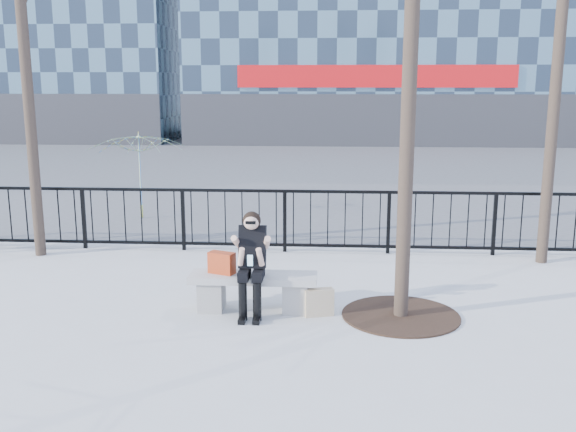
{
  "coord_description": "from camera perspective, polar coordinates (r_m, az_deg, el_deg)",
  "views": [
    {
      "loc": [
        0.97,
        -7.92,
        2.92
      ],
      "look_at": [
        0.4,
        0.8,
        1.1
      ],
      "focal_mm": 40.0,
      "sensor_mm": 36.0,
      "label": 1
    }
  ],
  "objects": [
    {
      "name": "seated_woman",
      "position": [
        8.14,
        -3.26,
        -4.31
      ],
      "size": [
        0.5,
        0.64,
        1.34
      ],
      "color": "black",
      "rests_on": "ground"
    },
    {
      "name": "railing",
      "position": [
        11.21,
        -1.3,
        -0.41
      ],
      "size": [
        14.0,
        0.06,
        1.1
      ],
      "color": "black",
      "rests_on": "ground"
    },
    {
      "name": "bench_main",
      "position": [
        8.4,
        -3.1,
        -6.43
      ],
      "size": [
        1.65,
        0.46,
        0.49
      ],
      "color": "slate",
      "rests_on": "ground"
    },
    {
      "name": "tree_grate",
      "position": [
        8.39,
        9.98,
        -8.69
      ],
      "size": [
        1.5,
        1.5,
        0.02
      ],
      "primitive_type": "cylinder",
      "color": "black",
      "rests_on": "ground"
    },
    {
      "name": "shopping_bag",
      "position": [
        8.25,
        2.76,
        -7.67
      ],
      "size": [
        0.39,
        0.23,
        0.35
      ],
      "primitive_type": "cube",
      "rotation": [
        0.0,
        0.0,
        0.28
      ],
      "color": "beige",
      "rests_on": "ground"
    },
    {
      "name": "street_surface",
      "position": [
        23.12,
        1.32,
        4.53
      ],
      "size": [
        60.0,
        23.0,
        0.01
      ],
      "primitive_type": "cube",
      "color": "#474747",
      "rests_on": "ground"
    },
    {
      "name": "vendor_umbrella",
      "position": [
        14.22,
        -13.13,
        3.5
      ],
      "size": [
        2.76,
        2.78,
        1.9
      ],
      "primitive_type": "imported",
      "rotation": [
        0.0,
        0.0,
        -0.42
      ],
      "color": "yellow",
      "rests_on": "ground"
    },
    {
      "name": "ground",
      "position": [
        8.5,
        -3.08,
        -8.35
      ],
      "size": [
        120.0,
        120.0,
        0.0
      ],
      "primitive_type": "plane",
      "color": "#A7A7A2",
      "rests_on": "ground"
    },
    {
      "name": "handbag",
      "position": [
        8.38,
        -5.91,
        -4.16
      ],
      "size": [
        0.38,
        0.28,
        0.28
      ],
      "primitive_type": "cube",
      "rotation": [
        0.0,
        0.0,
        -0.38
      ],
      "color": "#A83414",
      "rests_on": "bench_main"
    }
  ]
}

